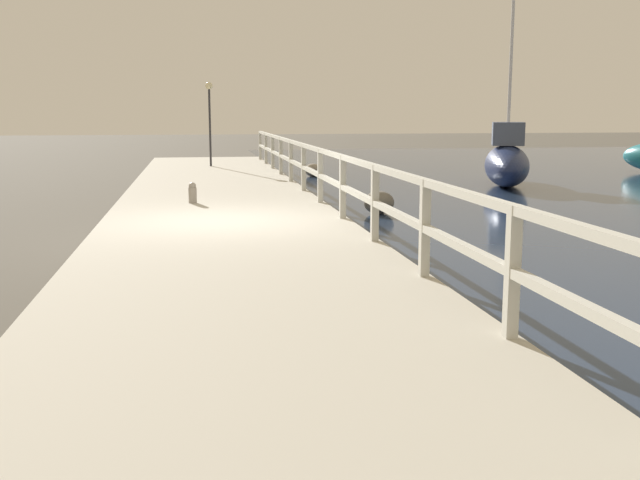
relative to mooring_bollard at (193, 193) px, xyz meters
The scene contains 8 objects.
ground_plane 2.72m from the mooring_bollard, 78.00° to the right, with size 120.00×120.00×0.00m, color #4C473D.
dock_walkway 2.69m from the mooring_bollard, 78.00° to the right, with size 4.14×36.00×0.34m.
railing 3.67m from the mooring_bollard, 45.88° to the right, with size 0.10×32.50×1.08m.
boulder_near_dock 10.41m from the mooring_bollard, 67.72° to the left, with size 0.57×0.51×0.43m.
boulder_upstream 3.88m from the mooring_bollard, ahead, with size 0.65×0.58×0.48m.
mooring_bollard is the anchor object (origin of this frame).
dock_lamp 10.46m from the mooring_bollard, 86.74° to the left, with size 0.24×0.24×2.76m.
sailboat_navy 10.51m from the mooring_bollard, 31.45° to the left, with size 2.81×4.80×6.51m.
Camera 1 is at (-0.49, -12.41, 2.13)m, focal length 42.00 mm.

